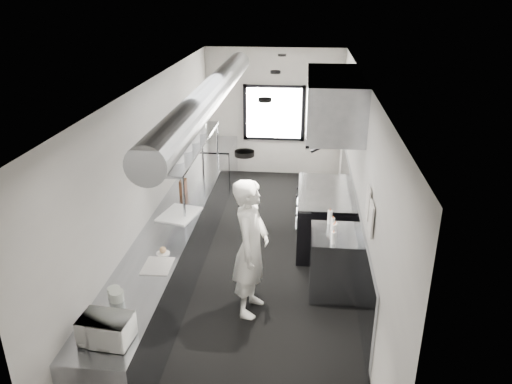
% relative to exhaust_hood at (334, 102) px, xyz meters
% --- Properties ---
extents(floor, '(3.00, 8.00, 0.01)m').
position_rel_exhaust_hood_xyz_m(floor, '(-1.10, -0.70, -2.39)').
color(floor, black).
rests_on(floor, ground).
extents(ceiling, '(3.00, 8.00, 0.01)m').
position_rel_exhaust_hood_xyz_m(ceiling, '(-1.10, -0.70, 0.41)').
color(ceiling, beige).
rests_on(ceiling, wall_back).
extents(wall_back, '(3.00, 0.02, 2.80)m').
position_rel_exhaust_hood_xyz_m(wall_back, '(-1.10, 3.30, -0.99)').
color(wall_back, '#B9B6AF').
rests_on(wall_back, floor).
extents(wall_front, '(3.00, 0.02, 2.80)m').
position_rel_exhaust_hood_xyz_m(wall_front, '(-1.10, -4.70, -0.99)').
color(wall_front, '#B9B6AF').
rests_on(wall_front, floor).
extents(wall_left, '(0.02, 8.00, 2.80)m').
position_rel_exhaust_hood_xyz_m(wall_left, '(-2.60, -0.70, -0.99)').
color(wall_left, '#B9B6AF').
rests_on(wall_left, floor).
extents(wall_right, '(0.02, 8.00, 2.80)m').
position_rel_exhaust_hood_xyz_m(wall_right, '(0.40, -0.70, -0.99)').
color(wall_right, '#B9B6AF').
rests_on(wall_right, floor).
extents(wall_cladding, '(0.03, 5.50, 1.10)m').
position_rel_exhaust_hood_xyz_m(wall_cladding, '(0.38, -0.40, -1.84)').
color(wall_cladding, gray).
rests_on(wall_cladding, wall_right).
extents(hvac_duct, '(0.40, 6.40, 0.40)m').
position_rel_exhaust_hood_xyz_m(hvac_duct, '(-1.80, -0.30, 0.16)').
color(hvac_duct, gray).
rests_on(hvac_duct, ceiling).
extents(service_window, '(1.36, 0.05, 1.25)m').
position_rel_exhaust_hood_xyz_m(service_window, '(-1.10, 3.26, -0.99)').
color(service_window, white).
rests_on(service_window, wall_back).
extents(exhaust_hood, '(0.81, 2.20, 0.88)m').
position_rel_exhaust_hood_xyz_m(exhaust_hood, '(0.00, 0.00, 0.00)').
color(exhaust_hood, gray).
rests_on(exhaust_hood, ceiling).
extents(prep_counter, '(0.70, 6.00, 0.90)m').
position_rel_exhaust_hood_xyz_m(prep_counter, '(-2.25, -1.20, -1.94)').
color(prep_counter, gray).
rests_on(prep_counter, floor).
extents(pass_shelf, '(0.45, 3.00, 0.68)m').
position_rel_exhaust_hood_xyz_m(pass_shelf, '(-2.29, 0.30, -0.86)').
color(pass_shelf, gray).
rests_on(pass_shelf, prep_counter).
extents(range, '(0.88, 1.60, 0.94)m').
position_rel_exhaust_hood_xyz_m(range, '(-0.06, 0.00, -1.92)').
color(range, black).
rests_on(range, floor).
extents(bottle_station, '(0.65, 0.80, 0.90)m').
position_rel_exhaust_hood_xyz_m(bottle_station, '(0.05, -1.40, -1.94)').
color(bottle_station, gray).
rests_on(bottle_station, floor).
extents(far_work_table, '(0.70, 1.20, 0.90)m').
position_rel_exhaust_hood_xyz_m(far_work_table, '(-2.25, 2.50, -1.94)').
color(far_work_table, gray).
rests_on(far_work_table, floor).
extents(notice_sheet_a, '(0.02, 0.28, 0.38)m').
position_rel_exhaust_hood_xyz_m(notice_sheet_a, '(0.37, -1.90, -0.79)').
color(notice_sheet_a, beige).
rests_on(notice_sheet_a, wall_right).
extents(notice_sheet_b, '(0.02, 0.28, 0.38)m').
position_rel_exhaust_hood_xyz_m(notice_sheet_b, '(0.37, -2.25, -0.84)').
color(notice_sheet_b, beige).
rests_on(notice_sheet_b, wall_right).
extents(line_cook, '(0.56, 0.75, 1.86)m').
position_rel_exhaust_hood_xyz_m(line_cook, '(-1.04, -1.96, -1.46)').
color(line_cook, white).
rests_on(line_cook, floor).
extents(microwave, '(0.47, 0.37, 0.27)m').
position_rel_exhaust_hood_xyz_m(microwave, '(-2.21, -3.82, -1.36)').
color(microwave, white).
rests_on(microwave, prep_counter).
extents(deli_tub_a, '(0.17, 0.17, 0.10)m').
position_rel_exhaust_hood_xyz_m(deli_tub_a, '(-2.41, -3.10, -1.44)').
color(deli_tub_a, '#A3AB9D').
rests_on(deli_tub_a, prep_counter).
extents(deli_tub_b, '(0.18, 0.18, 0.11)m').
position_rel_exhaust_hood_xyz_m(deli_tub_b, '(-2.35, -3.18, -1.44)').
color(deli_tub_b, '#A3AB9D').
rests_on(deli_tub_b, prep_counter).
extents(newspaper, '(0.34, 0.42, 0.01)m').
position_rel_exhaust_hood_xyz_m(newspaper, '(-2.11, -2.46, -1.49)').
color(newspaper, white).
rests_on(newspaper, prep_counter).
extents(small_plate, '(0.20, 0.20, 0.01)m').
position_rel_exhaust_hood_xyz_m(small_plate, '(-2.13, -2.16, -1.48)').
color(small_plate, white).
rests_on(small_plate, prep_counter).
extents(pastry, '(0.08, 0.08, 0.08)m').
position_rel_exhaust_hood_xyz_m(pastry, '(-2.13, -2.16, -1.43)').
color(pastry, tan).
rests_on(pastry, small_plate).
extents(cutting_board, '(0.61, 0.73, 0.02)m').
position_rel_exhaust_hood_xyz_m(cutting_board, '(-2.20, -1.02, -1.48)').
color(cutting_board, silver).
rests_on(cutting_board, prep_counter).
extents(knife_block, '(0.10, 0.21, 0.23)m').
position_rel_exhaust_hood_xyz_m(knife_block, '(-2.33, -0.21, -1.38)').
color(knife_block, brown).
rests_on(knife_block, prep_counter).
extents(plate_stack_a, '(0.29, 0.29, 0.29)m').
position_rel_exhaust_hood_xyz_m(plate_stack_a, '(-2.31, -0.59, -0.68)').
color(plate_stack_a, white).
rests_on(plate_stack_a, pass_shelf).
extents(plate_stack_b, '(0.27, 0.27, 0.27)m').
position_rel_exhaust_hood_xyz_m(plate_stack_b, '(-2.29, -0.05, -0.68)').
color(plate_stack_b, white).
rests_on(plate_stack_b, pass_shelf).
extents(plate_stack_c, '(0.30, 0.30, 0.34)m').
position_rel_exhaust_hood_xyz_m(plate_stack_c, '(-2.28, 0.44, -0.65)').
color(plate_stack_c, white).
rests_on(plate_stack_c, pass_shelf).
extents(plate_stack_d, '(0.28, 0.28, 0.40)m').
position_rel_exhaust_hood_xyz_m(plate_stack_d, '(-2.29, 1.00, -0.62)').
color(plate_stack_d, white).
rests_on(plate_stack_d, pass_shelf).
extents(squeeze_bottle_a, '(0.06, 0.06, 0.17)m').
position_rel_exhaust_hood_xyz_m(squeeze_bottle_a, '(0.01, -1.68, -1.41)').
color(squeeze_bottle_a, silver).
rests_on(squeeze_bottle_a, bottle_station).
extents(squeeze_bottle_b, '(0.07, 0.07, 0.19)m').
position_rel_exhaust_hood_xyz_m(squeeze_bottle_b, '(0.02, -1.50, -1.40)').
color(squeeze_bottle_b, silver).
rests_on(squeeze_bottle_b, bottle_station).
extents(squeeze_bottle_c, '(0.08, 0.08, 0.18)m').
position_rel_exhaust_hood_xyz_m(squeeze_bottle_c, '(0.04, -1.45, -1.40)').
color(squeeze_bottle_c, silver).
rests_on(squeeze_bottle_c, bottle_station).
extents(squeeze_bottle_d, '(0.06, 0.06, 0.17)m').
position_rel_exhaust_hood_xyz_m(squeeze_bottle_d, '(0.02, -1.26, -1.41)').
color(squeeze_bottle_d, silver).
rests_on(squeeze_bottle_d, bottle_station).
extents(squeeze_bottle_e, '(0.09, 0.09, 0.20)m').
position_rel_exhaust_hood_xyz_m(squeeze_bottle_e, '(-0.02, -1.09, -1.39)').
color(squeeze_bottle_e, silver).
rests_on(squeeze_bottle_e, bottle_station).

